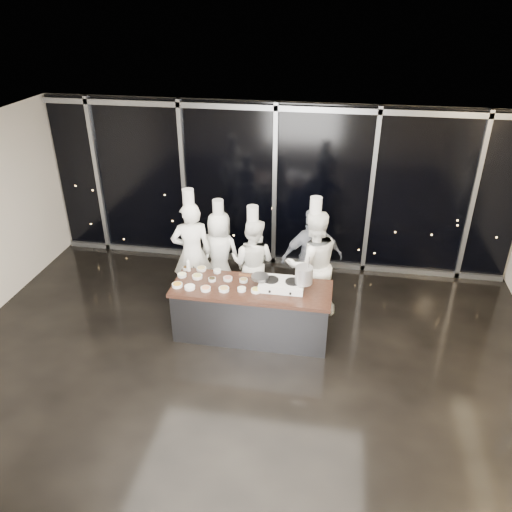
{
  "coord_description": "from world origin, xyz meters",
  "views": [
    {
      "loc": [
        1.18,
        -5.53,
        4.94
      ],
      "look_at": [
        0.02,
        1.2,
        1.29
      ],
      "focal_mm": 35.0,
      "sensor_mm": 36.0,
      "label": 1
    }
  ],
  "objects_px": {
    "demo_counter": "(252,311)",
    "frying_pan": "(259,277)",
    "chef_left": "(220,253)",
    "guest": "(312,258)",
    "chef_far_left": "(192,253)",
    "chef_center": "(253,262)",
    "stove": "(282,284)",
    "stock_pot": "(304,275)",
    "chef_right": "(312,263)"
  },
  "relations": [
    {
      "from": "frying_pan",
      "to": "guest",
      "type": "relative_size",
      "value": 0.26
    },
    {
      "from": "chef_left",
      "to": "guest",
      "type": "bearing_deg",
      "value": -171.42
    },
    {
      "from": "stock_pot",
      "to": "guest",
      "type": "height_order",
      "value": "guest"
    },
    {
      "from": "stove",
      "to": "chef_center",
      "type": "relative_size",
      "value": 0.36
    },
    {
      "from": "stock_pot",
      "to": "chef_far_left",
      "type": "height_order",
      "value": "chef_far_left"
    },
    {
      "from": "stove",
      "to": "stock_pot",
      "type": "relative_size",
      "value": 2.56
    },
    {
      "from": "frying_pan",
      "to": "chef_left",
      "type": "xyz_separation_m",
      "value": [
        -0.9,
        1.14,
        -0.26
      ]
    },
    {
      "from": "chef_far_left",
      "to": "guest",
      "type": "distance_m",
      "value": 2.06
    },
    {
      "from": "stove",
      "to": "chef_left",
      "type": "xyz_separation_m",
      "value": [
        -1.25,
        1.14,
        -0.16
      ]
    },
    {
      "from": "chef_left",
      "to": "frying_pan",
      "type": "bearing_deg",
      "value": 139.89
    },
    {
      "from": "chef_left",
      "to": "chef_right",
      "type": "xyz_separation_m",
      "value": [
        1.66,
        -0.37,
        0.15
      ]
    },
    {
      "from": "stock_pot",
      "to": "chef_center",
      "type": "xyz_separation_m",
      "value": [
        -0.94,
        0.88,
        -0.35
      ]
    },
    {
      "from": "stock_pot",
      "to": "chef_right",
      "type": "bearing_deg",
      "value": 84.06
    },
    {
      "from": "stock_pot",
      "to": "chef_center",
      "type": "bearing_deg",
      "value": 136.69
    },
    {
      "from": "stove",
      "to": "chef_center",
      "type": "distance_m",
      "value": 1.07
    },
    {
      "from": "chef_left",
      "to": "chef_center",
      "type": "height_order",
      "value": "chef_center"
    },
    {
      "from": "chef_left",
      "to": "chef_far_left",
      "type": "bearing_deg",
      "value": 52.43
    },
    {
      "from": "frying_pan",
      "to": "chef_left",
      "type": "distance_m",
      "value": 1.48
    },
    {
      "from": "chef_left",
      "to": "chef_center",
      "type": "xyz_separation_m",
      "value": [
        0.65,
        -0.27,
        0.02
      ]
    },
    {
      "from": "stock_pot",
      "to": "guest",
      "type": "distance_m",
      "value": 1.11
    },
    {
      "from": "demo_counter",
      "to": "frying_pan",
      "type": "height_order",
      "value": "frying_pan"
    },
    {
      "from": "guest",
      "to": "frying_pan",
      "type": "bearing_deg",
      "value": 39.25
    },
    {
      "from": "guest",
      "to": "stove",
      "type": "bearing_deg",
      "value": 53.93
    },
    {
      "from": "chef_far_left",
      "to": "chef_center",
      "type": "xyz_separation_m",
      "value": [
        1.05,
        0.07,
        -0.13
      ]
    },
    {
      "from": "demo_counter",
      "to": "frying_pan",
      "type": "distance_m",
      "value": 0.62
    },
    {
      "from": "chef_left",
      "to": "chef_center",
      "type": "relative_size",
      "value": 0.98
    },
    {
      "from": "stock_pot",
      "to": "chef_right",
      "type": "distance_m",
      "value": 0.82
    },
    {
      "from": "stock_pot",
      "to": "demo_counter",
      "type": "bearing_deg",
      "value": -177.04
    },
    {
      "from": "stove",
      "to": "guest",
      "type": "relative_size",
      "value": 0.38
    },
    {
      "from": "stock_pot",
      "to": "chef_far_left",
      "type": "bearing_deg",
      "value": 157.84
    },
    {
      "from": "chef_right",
      "to": "chef_far_left",
      "type": "bearing_deg",
      "value": -22.66
    },
    {
      "from": "chef_far_left",
      "to": "guest",
      "type": "bearing_deg",
      "value": 168.05
    },
    {
      "from": "demo_counter",
      "to": "chef_left",
      "type": "relative_size",
      "value": 1.36
    },
    {
      "from": "demo_counter",
      "to": "stock_pot",
      "type": "relative_size",
      "value": 9.28
    },
    {
      "from": "chef_far_left",
      "to": "chef_right",
      "type": "relative_size",
      "value": 1.0
    },
    {
      "from": "frying_pan",
      "to": "guest",
      "type": "xyz_separation_m",
      "value": [
        0.74,
        1.06,
        -0.17
      ]
    },
    {
      "from": "demo_counter",
      "to": "chef_center",
      "type": "relative_size",
      "value": 1.32
    },
    {
      "from": "stock_pot",
      "to": "chef_far_left",
      "type": "relative_size",
      "value": 0.13
    },
    {
      "from": "demo_counter",
      "to": "chef_center",
      "type": "height_order",
      "value": "chef_center"
    },
    {
      "from": "demo_counter",
      "to": "guest",
      "type": "bearing_deg",
      "value": 52.72
    },
    {
      "from": "stock_pot",
      "to": "chef_far_left",
      "type": "xyz_separation_m",
      "value": [
        -1.98,
        0.81,
        -0.22
      ]
    },
    {
      "from": "chef_center",
      "to": "chef_left",
      "type": "bearing_deg",
      "value": -13.71
    },
    {
      "from": "chef_center",
      "to": "guest",
      "type": "bearing_deg",
      "value": -160.06
    },
    {
      "from": "chef_center",
      "to": "chef_right",
      "type": "relative_size",
      "value": 0.88
    },
    {
      "from": "frying_pan",
      "to": "chef_center",
      "type": "relative_size",
      "value": 0.25
    },
    {
      "from": "chef_right",
      "to": "chef_center",
      "type": "bearing_deg",
      "value": -27.48
    },
    {
      "from": "chef_right",
      "to": "guest",
      "type": "bearing_deg",
      "value": -107.03
    },
    {
      "from": "stock_pot",
      "to": "chef_left",
      "type": "relative_size",
      "value": 0.15
    },
    {
      "from": "guest",
      "to": "chef_far_left",
      "type": "bearing_deg",
      "value": -8.5
    },
    {
      "from": "chef_center",
      "to": "chef_right",
      "type": "bearing_deg",
      "value": -176.27
    }
  ]
}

